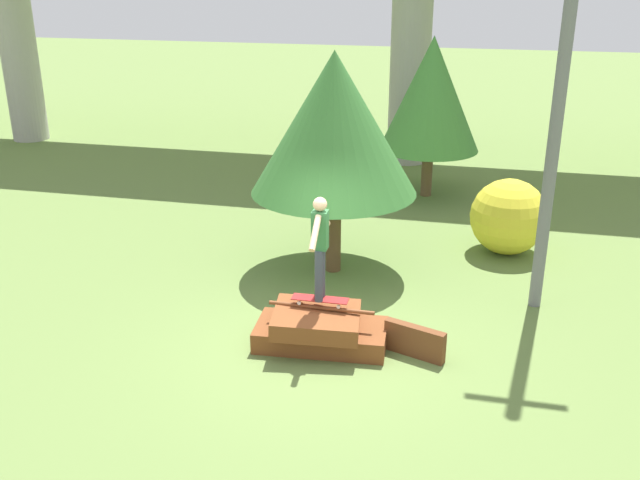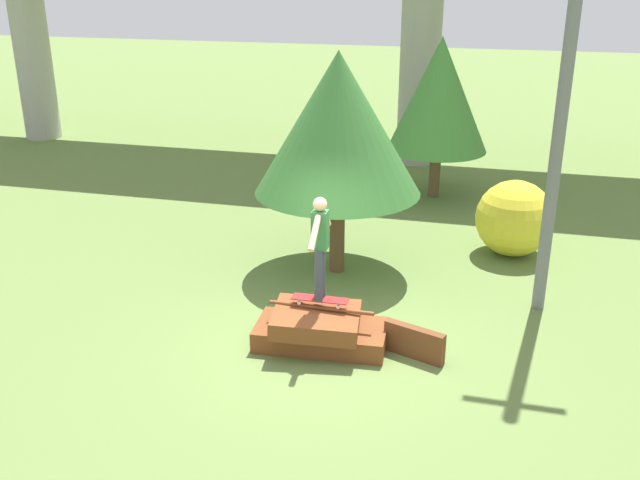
# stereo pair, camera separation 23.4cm
# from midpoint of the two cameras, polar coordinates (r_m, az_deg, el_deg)

# --- Properties ---
(ground_plane) EXTENTS (80.00, 80.00, 0.00)m
(ground_plane) POSITION_cam_midpoint_polar(r_m,az_deg,el_deg) (10.79, -0.53, -8.34)
(ground_plane) COLOR olive
(scrap_pile) EXTENTS (2.00, 1.23, 0.64)m
(scrap_pile) POSITION_cam_midpoint_polar(r_m,az_deg,el_deg) (10.63, -0.68, -7.14)
(scrap_pile) COLOR brown
(scrap_pile) RESTS_ON ground_plane
(scrap_plank_loose) EXTENTS (0.92, 0.44, 0.47)m
(scrap_plank_loose) POSITION_cam_midpoint_polar(r_m,az_deg,el_deg) (10.46, 6.94, -8.03)
(scrap_plank_loose) COLOR brown
(scrap_plank_loose) RESTS_ON ground_plane
(skateboard) EXTENTS (0.84, 0.23, 0.09)m
(skateboard) POSITION_cam_midpoint_polar(r_m,az_deg,el_deg) (10.51, -0.64, -4.76)
(skateboard) COLOR maroon
(skateboard) RESTS_ON scrap_pile
(skater) EXTENTS (0.22, 1.14, 1.56)m
(skater) POSITION_cam_midpoint_polar(r_m,az_deg,el_deg) (10.15, -0.66, -0.14)
(skater) COLOR #383D4C
(skater) RESTS_ON skateboard
(utility_pole) EXTENTS (1.30, 0.20, 8.08)m
(utility_pole) POSITION_cam_midpoint_polar(r_m,az_deg,el_deg) (11.30, 18.46, 14.33)
(utility_pole) COLOR slate
(utility_pole) RESTS_ON ground_plane
(tree_behind_left) EXTENTS (2.95, 2.95, 3.99)m
(tree_behind_left) POSITION_cam_midpoint_polar(r_m,az_deg,el_deg) (12.41, 0.60, 9.27)
(tree_behind_left) COLOR brown
(tree_behind_left) RESTS_ON ground_plane
(tree_behind_right) EXTENTS (2.36, 2.36, 3.79)m
(tree_behind_right) POSITION_cam_midpoint_polar(r_m,az_deg,el_deg) (17.09, 8.50, 11.46)
(tree_behind_right) COLOR brown
(tree_behind_right) RESTS_ON ground_plane
(bush_yellow_flowering) EXTENTS (1.48, 1.48, 1.48)m
(bush_yellow_flowering) POSITION_cam_midpoint_polar(r_m,az_deg,el_deg) (14.23, 14.39, 1.81)
(bush_yellow_flowering) COLOR gold
(bush_yellow_flowering) RESTS_ON ground_plane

